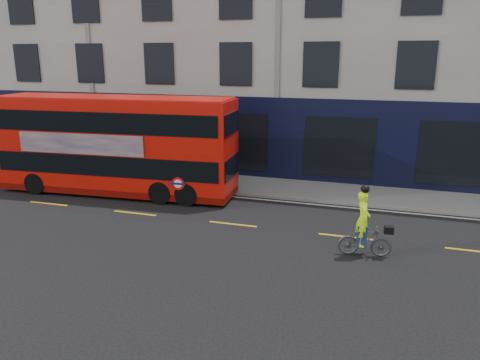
% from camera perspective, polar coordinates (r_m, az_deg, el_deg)
% --- Properties ---
extents(ground, '(120.00, 120.00, 0.00)m').
position_cam_1_polar(ground, '(15.66, -2.61, -7.23)').
color(ground, black).
rests_on(ground, ground).
extents(pavement, '(60.00, 3.00, 0.12)m').
position_cam_1_polar(pavement, '(21.53, 3.35, -0.82)').
color(pavement, gray).
rests_on(pavement, ground).
extents(kerb, '(60.00, 0.12, 0.13)m').
position_cam_1_polar(kerb, '(20.13, 2.29, -1.92)').
color(kerb, gray).
rests_on(kerb, ground).
extents(building_terrace, '(50.00, 10.07, 15.00)m').
position_cam_1_polar(building_terrace, '(27.06, 7.16, 18.22)').
color(building_terrace, '#AFADA5').
rests_on(building_terrace, ground).
extents(road_edge_line, '(58.00, 0.10, 0.01)m').
position_cam_1_polar(road_edge_line, '(19.88, 2.06, -2.33)').
color(road_edge_line, silver).
rests_on(road_edge_line, ground).
extents(lane_dashes, '(58.00, 0.12, 0.01)m').
position_cam_1_polar(lane_dashes, '(16.98, -0.87, -5.40)').
color(lane_dashes, orange).
rests_on(lane_dashes, ground).
extents(bus, '(10.62, 3.07, 4.22)m').
position_cam_1_polar(bus, '(21.00, -14.86, 4.20)').
color(bus, red).
rests_on(bus, ground).
extents(cyclist, '(1.63, 0.66, 2.24)m').
position_cam_1_polar(cyclist, '(14.65, 14.91, -6.16)').
color(cyclist, '#474A4D').
rests_on(cyclist, ground).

